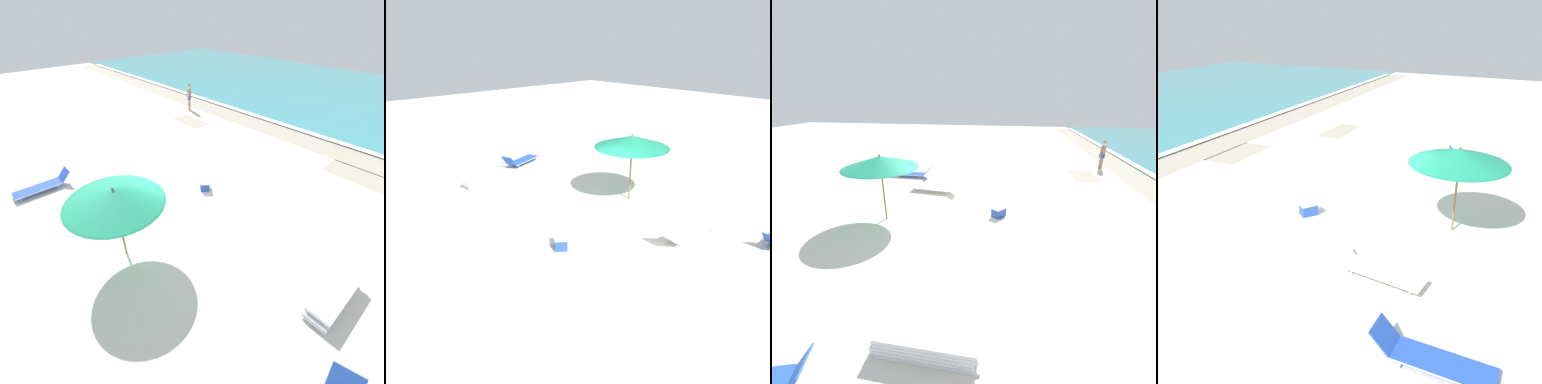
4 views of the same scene
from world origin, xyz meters
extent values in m
cube|color=silver|center=(0.00, 0.00, -0.08)|extent=(60.00, 60.00, 0.16)
cube|color=#AFA492|center=(3.59, 7.54, 0.00)|extent=(2.70, 1.43, 0.00)
cube|color=#AFA492|center=(8.62, 5.30, 0.00)|extent=(2.71, 1.19, 0.00)
cylinder|color=olive|center=(0.67, -2.18, 1.07)|extent=(0.06, 0.06, 2.14)
cone|color=#1E936B|center=(0.67, -2.18, 2.14)|extent=(2.61, 2.61, 0.41)
cylinder|color=#166E50|center=(0.67, -2.18, 1.94)|extent=(2.53, 2.53, 0.01)
sphere|color=olive|center=(0.67, -2.18, 2.37)|extent=(0.07, 0.07, 0.07)
cube|color=white|center=(5.45, 0.90, 0.06)|extent=(0.61, 1.80, 0.03)
cube|color=silver|center=(5.45, 0.90, 0.03)|extent=(0.62, 1.84, 0.04)
cube|color=white|center=(5.45, 0.82, 0.14)|extent=(0.61, 1.80, 0.03)
cube|color=silver|center=(5.45, 0.82, 0.11)|extent=(0.62, 1.84, 0.04)
cube|color=white|center=(5.44, 0.81, 0.23)|extent=(0.61, 1.80, 0.03)
cube|color=silver|center=(5.44, 0.81, 0.20)|extent=(0.62, 1.84, 0.04)
cube|color=white|center=(5.45, 0.89, 0.31)|extent=(0.61, 1.80, 0.03)
cube|color=silver|center=(5.45, 0.89, 0.28)|extent=(0.62, 1.84, 0.04)
cube|color=white|center=(5.45, 0.87, 0.40)|extent=(0.61, 1.80, 0.03)
cube|color=silver|center=(5.45, 0.87, 0.37)|extent=(0.62, 1.84, 0.04)
cube|color=blue|center=(-4.39, -3.21, 0.17)|extent=(0.63, 1.75, 0.03)
cylinder|color=silver|center=(-4.69, -3.21, 0.17)|extent=(0.06, 1.74, 0.03)
cylinder|color=silver|center=(-4.09, -3.22, 0.17)|extent=(0.06, 1.74, 0.03)
cube|color=blue|center=(-4.37, -2.15, 0.37)|extent=(0.58, 0.42, 0.41)
cylinder|color=silver|center=(-4.15, -3.90, 0.08)|extent=(0.03, 0.03, 0.16)
cylinder|color=silver|center=(-4.64, -2.53, 0.08)|extent=(0.03, 0.03, 0.16)
cylinder|color=silver|center=(-4.13, -2.54, 0.08)|extent=(0.03, 0.03, 0.16)
cube|color=white|center=(-2.34, -1.36, 0.17)|extent=(0.81, 1.93, 0.03)
cylinder|color=silver|center=(-2.64, -1.33, 0.17)|extent=(0.24, 1.86, 0.03)
cylinder|color=silver|center=(-2.04, -1.40, 0.17)|extent=(0.24, 1.86, 0.03)
cube|color=white|center=(-2.21, -0.23, 0.35)|extent=(0.62, 0.50, 0.38)
cylinder|color=silver|center=(-2.68, -2.06, 0.08)|extent=(0.03, 0.03, 0.16)
cylinder|color=silver|center=(-2.17, -2.12, 0.08)|extent=(0.03, 0.03, 0.16)
cylinder|color=silver|center=(-2.51, -0.61, 0.08)|extent=(0.03, 0.03, 0.16)
cylinder|color=silver|center=(-2.00, -0.67, 0.08)|extent=(0.03, 0.03, 0.16)
cube|color=blue|center=(6.69, -1.84, 0.17)|extent=(1.06, 1.79, 0.03)
cylinder|color=silver|center=(6.40, -1.92, 0.17)|extent=(0.52, 1.63, 0.03)
cylinder|color=silver|center=(6.97, -1.75, 0.17)|extent=(0.52, 1.63, 0.03)
cube|color=blue|center=(6.40, -0.87, 0.40)|extent=(0.65, 0.50, 0.46)
cylinder|color=silver|center=(6.63, -2.54, 0.08)|extent=(0.03, 0.03, 0.16)
cylinder|color=silver|center=(7.12, -2.39, 0.08)|extent=(0.03, 0.03, 0.16)
cylinder|color=silver|center=(6.25, -1.28, 0.08)|extent=(0.03, 0.03, 0.16)
cylinder|color=silver|center=(6.74, -1.13, 0.08)|extent=(0.03, 0.03, 0.16)
cube|color=blue|center=(-0.20, 1.88, 0.16)|extent=(0.59, 0.56, 0.32)
cube|color=white|center=(-0.20, 1.88, 0.35)|extent=(0.61, 0.58, 0.05)
camera|label=1|loc=(5.81, -4.12, 6.02)|focal=24.00mm
camera|label=2|loc=(-7.10, 7.79, 5.46)|focal=35.00mm
camera|label=3|loc=(8.57, 2.03, 4.28)|focal=24.00mm
camera|label=4|loc=(-9.95, -4.14, 5.62)|focal=40.00mm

